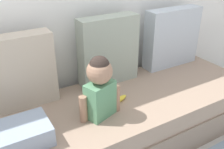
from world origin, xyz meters
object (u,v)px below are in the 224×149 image
at_px(couch, 128,118).
at_px(toddler, 100,85).
at_px(throw_pillow_left, 23,71).
at_px(throw_pillow_center, 108,50).
at_px(throw_pillow_right, 172,38).
at_px(banana, 119,100).
at_px(folded_blanket, 17,135).

distance_m(couch, toddler, 0.57).
distance_m(throw_pillow_left, throw_pillow_center, 0.73).
bearing_deg(throw_pillow_left, couch, -24.21).
xyz_separation_m(throw_pillow_right, banana, (-0.84, -0.35, -0.27)).
distance_m(throw_pillow_center, toddler, 0.54).
height_order(couch, throw_pillow_right, throw_pillow_right).
height_order(couch, throw_pillow_left, throw_pillow_left).
height_order(couch, throw_pillow_center, throw_pillow_center).
height_order(couch, banana, banana).
bearing_deg(throw_pillow_center, folded_blanket, -154.17).
bearing_deg(banana, throw_pillow_center, 73.45).
bearing_deg(toddler, couch, 17.94).
distance_m(couch, throw_pillow_center, 0.61).
relative_size(couch, folded_blanket, 5.92).
distance_m(couch, folded_blanket, 0.95).
height_order(banana, folded_blanket, folded_blanket).
relative_size(couch, throw_pillow_right, 3.98).
bearing_deg(banana, folded_blanket, -173.76).
xyz_separation_m(couch, banana, (-0.10, -0.02, 0.23)).
xyz_separation_m(throw_pillow_center, throw_pillow_right, (0.73, 0.00, -0.01)).
distance_m(throw_pillow_left, throw_pillow_right, 1.47).
xyz_separation_m(throw_pillow_left, toddler, (0.42, -0.43, -0.03)).
height_order(throw_pillow_center, banana, throw_pillow_center).
bearing_deg(throw_pillow_left, folded_blanket, -111.22).
relative_size(toddler, folded_blanket, 1.18).
xyz_separation_m(throw_pillow_center, folded_blanket, (-0.90, -0.44, -0.23)).
bearing_deg(toddler, throw_pillow_left, 133.99).
height_order(throw_pillow_center, toddler, throw_pillow_center).
xyz_separation_m(throw_pillow_right, folded_blanket, (-1.64, -0.44, -0.23)).
bearing_deg(throw_pillow_left, banana, -29.05).
xyz_separation_m(couch, toddler, (-0.32, -0.10, 0.46)).
xyz_separation_m(throw_pillow_left, folded_blanket, (-0.17, -0.44, -0.22)).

